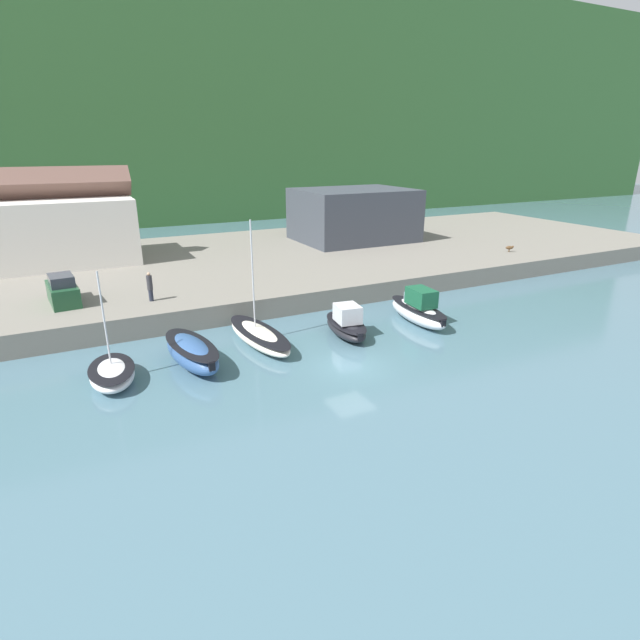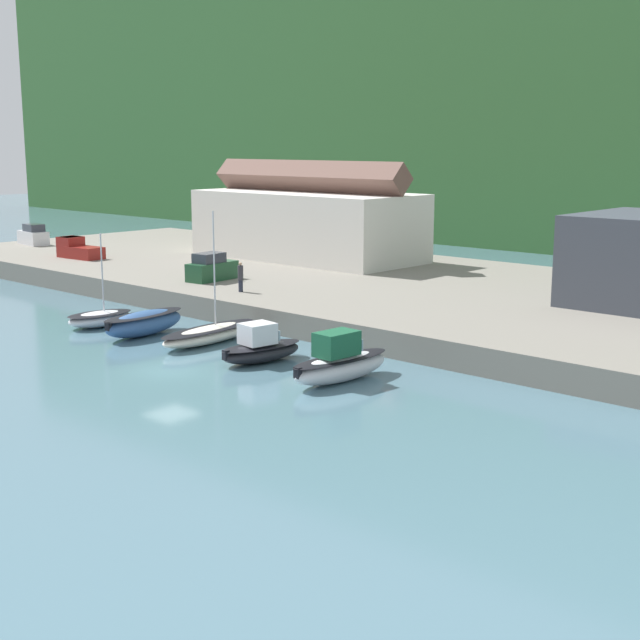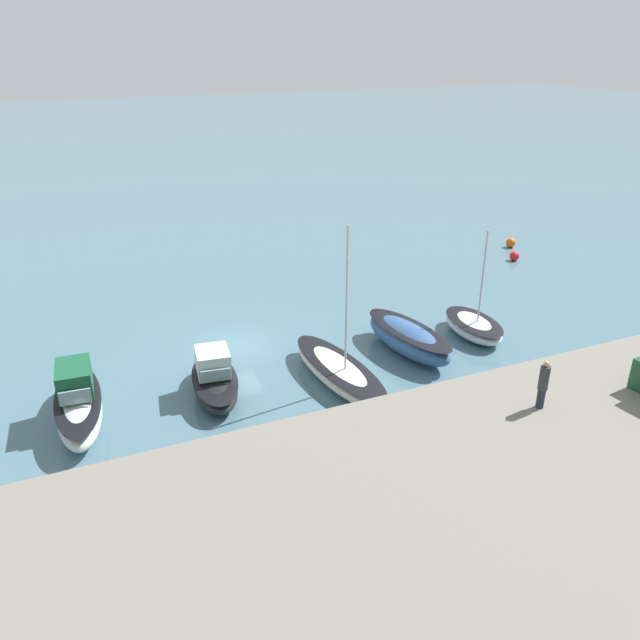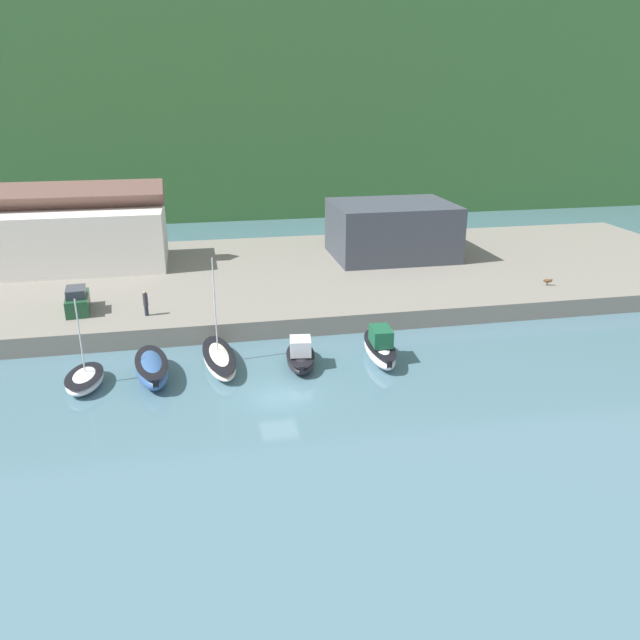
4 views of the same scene
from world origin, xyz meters
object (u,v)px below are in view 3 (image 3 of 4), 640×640
Objects in this scene: moored_boat_0 at (473,326)px; moored_boat_1 at (408,338)px; moored_boat_3 at (215,380)px; mooring_buoy_1 at (511,243)px; moored_boat_2 at (339,372)px; moored_boat_4 at (78,403)px; mooring_buoy_0 at (514,256)px; person_on_quay at (543,384)px.

moored_boat_1 is at bearing 8.13° from moored_boat_0.
mooring_buoy_1 is (-27.66, -12.79, -0.42)m from moored_boat_3.
moored_boat_2 is 6.01m from moored_boat_3.
moored_boat_2 is 1.50× the size of moored_boat_3.
moored_boat_3 is (10.60, 0.18, -0.03)m from moored_boat_1.
mooring_buoy_0 is (-31.81, -9.95, -0.62)m from moored_boat_4.
mooring_buoy_0 is at bearing -151.14° from moored_boat_3.
moored_boat_2 is 25.92m from mooring_buoy_1.
mooring_buoy_0 is (-10.70, -9.54, -0.21)m from moored_boat_0.
moored_boat_4 is at bearing -11.82° from moored_boat_2.
moored_boat_4 is (11.90, -1.33, 0.41)m from moored_boat_2.
moored_boat_0 is at bearing -175.41° from moored_boat_4.
person_on_quay is (-0.77, 9.08, 1.89)m from moored_boat_1.
person_on_quay is (-11.37, 8.90, 1.92)m from moored_boat_3.
moored_boat_0 is 1.16× the size of moored_boat_3.
moored_boat_4 is 3.08× the size of person_on_quay.
person_on_quay is 23.92m from mooring_buoy_0.
moored_boat_3 is at bearing -6.64° from moored_boat_1.
person_on_quay is 3.00× the size of mooring_buoy_0.
moored_boat_4 is at bearing 20.66° from mooring_buoy_1.
moored_boat_1 is 9.32× the size of mooring_buoy_0.
moored_boat_3 reaches higher than moored_boat_1.
moored_boat_2 is at bearing 9.18° from moored_boat_1.
moored_boat_3 is at bearing 21.27° from mooring_buoy_0.
moored_boat_0 is at bearing 41.70° from mooring_buoy_0.
mooring_buoy_0 is at bearing -154.59° from moored_boat_1.
moored_boat_2 reaches higher than moored_boat_0.
mooring_buoy_0 is 3.34m from mooring_buoy_1.
mooring_buoy_0 is (-25.78, -10.04, -0.45)m from moored_boat_3.
person_on_quay is (-17.39, 8.99, 1.75)m from moored_boat_4.
person_on_quay is 2.78× the size of mooring_buoy_1.
moored_boat_3 is (5.88, -1.25, 0.24)m from moored_boat_2.
mooring_buoy_1 is (-21.79, -14.04, -0.18)m from moored_boat_2.
mooring_buoy_0 is at bearing -159.16° from moored_boat_4.
moored_boat_4 is at bearing -7.28° from moored_boat_1.
moored_boat_2 reaches higher than moored_boat_1.
moored_boat_2 is 22.88m from mooring_buoy_0.
moored_boat_3 is at bearing -177.35° from moored_boat_4.
moored_boat_1 is at bearing 33.00° from mooring_buoy_0.
moored_boat_2 is 1.23× the size of moored_boat_4.
mooring_buoy_1 is at bearing -152.64° from moored_boat_2.
moored_boat_2 is at bearing 177.08° from moored_boat_4.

